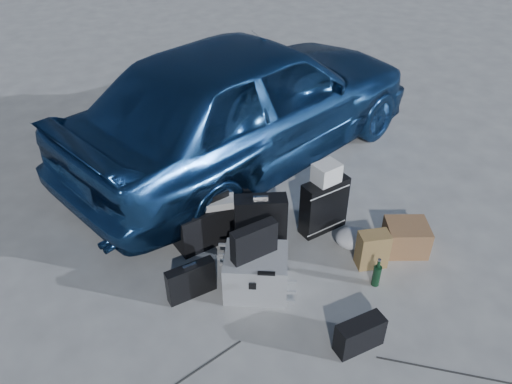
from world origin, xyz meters
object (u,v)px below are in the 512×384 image
(pelican_case, at_px, (256,272))
(suitcase_right, at_px, (324,206))
(suitcase_left, at_px, (260,225))
(cardboard_box, at_px, (406,237))
(green_bottle, at_px, (377,273))
(briefcase, at_px, (191,281))
(car, at_px, (248,100))
(duffel_bag, at_px, (213,218))

(pelican_case, relative_size, suitcase_right, 0.93)
(suitcase_left, distance_m, cardboard_box, 1.37)
(pelican_case, relative_size, green_bottle, 1.87)
(suitcase_left, relative_size, suitcase_right, 1.08)
(briefcase, distance_m, suitcase_left, 0.82)
(briefcase, relative_size, green_bottle, 1.50)
(pelican_case, bearing_deg, suitcase_right, 54.26)
(green_bottle, bearing_deg, suitcase_right, 95.10)
(car, height_order, briefcase, car)
(pelican_case, xyz_separation_m, suitcase_left, (0.22, 0.44, 0.12))
(pelican_case, xyz_separation_m, duffel_bag, (-0.12, 0.82, 0.01))
(car, xyz_separation_m, pelican_case, (-0.71, -2.04, -0.58))
(suitcase_left, relative_size, duffel_bag, 0.77)
(briefcase, height_order, suitcase_left, suitcase_left)
(pelican_case, distance_m, suitcase_right, 1.05)
(pelican_case, relative_size, suitcase_left, 0.86)
(car, relative_size, briefcase, 10.71)
(cardboard_box, bearing_deg, pelican_case, 178.38)
(pelican_case, bearing_deg, duffel_bag, 123.20)
(car, distance_m, green_bottle, 2.47)
(suitcase_left, relative_size, cardboard_box, 1.60)
(suitcase_left, xyz_separation_m, cardboard_box, (1.28, -0.48, -0.16))
(pelican_case, height_order, suitcase_left, suitcase_left)
(duffel_bag, height_order, green_bottle, duffel_bag)
(car, relative_size, duffel_bag, 5.64)
(cardboard_box, distance_m, green_bottle, 0.58)
(suitcase_right, height_order, duffel_bag, suitcase_right)
(suitcase_left, bearing_deg, suitcase_right, 23.63)
(green_bottle, bearing_deg, cardboard_box, 30.31)
(car, height_order, green_bottle, car)
(cardboard_box, bearing_deg, briefcase, 175.09)
(green_bottle, bearing_deg, car, 96.69)
(car, xyz_separation_m, briefcase, (-1.24, -1.90, -0.60))
(duffel_bag, bearing_deg, suitcase_left, -61.30)
(car, bearing_deg, briefcase, 123.29)
(car, distance_m, cardboard_box, 2.31)
(car, xyz_separation_m, suitcase_left, (-0.49, -1.60, -0.46))
(green_bottle, bearing_deg, pelican_case, 161.14)
(duffel_bag, bearing_deg, suitcase_right, -29.10)
(suitcase_right, height_order, cardboard_box, suitcase_right)
(cardboard_box, xyz_separation_m, green_bottle, (-0.50, -0.30, -0.00))
(suitcase_left, xyz_separation_m, green_bottle, (0.77, -0.77, -0.17))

